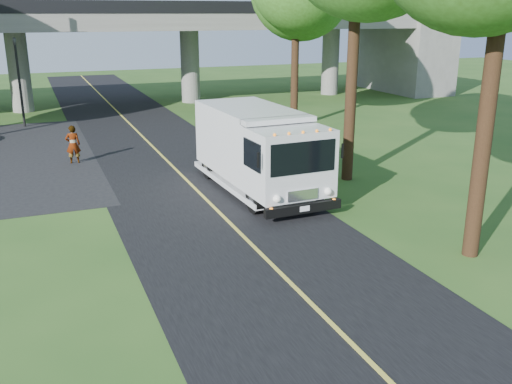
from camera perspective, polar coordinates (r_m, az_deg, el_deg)
ground at (r=13.64m, az=5.68°, el=-11.27°), size 120.00×120.00×0.00m
road at (r=22.29m, az=-6.14°, el=0.34°), size 7.00×90.00×0.02m
lane_line at (r=22.29m, az=-6.15°, el=0.39°), size 0.12×90.00×0.01m
overpass at (r=42.97m, az=-14.67°, el=14.29°), size 54.00×10.00×7.30m
traffic_signal at (r=36.71m, az=-22.67°, el=10.95°), size 0.18×0.22×5.20m
step_van at (r=21.49m, az=0.21°, el=4.44°), size 3.02×7.52×3.11m
pedestrian at (r=27.06m, az=-17.83°, el=4.55°), size 0.65×0.43×1.75m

